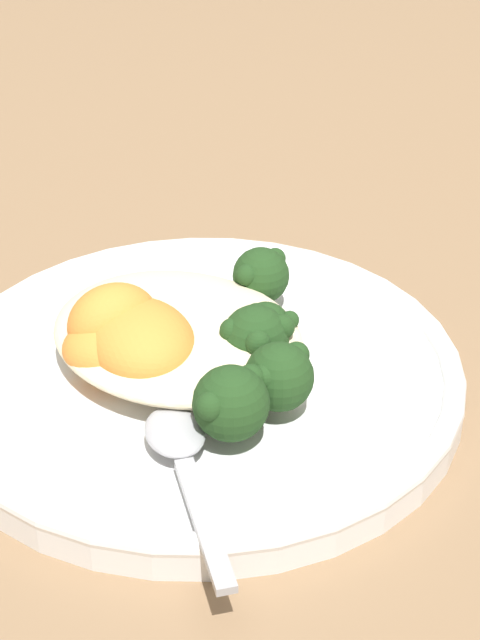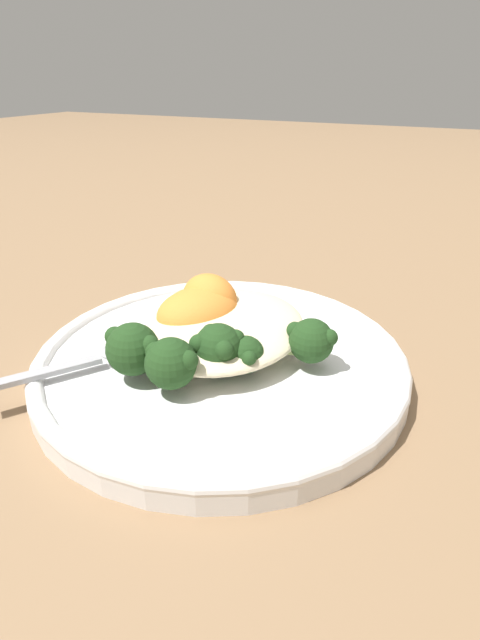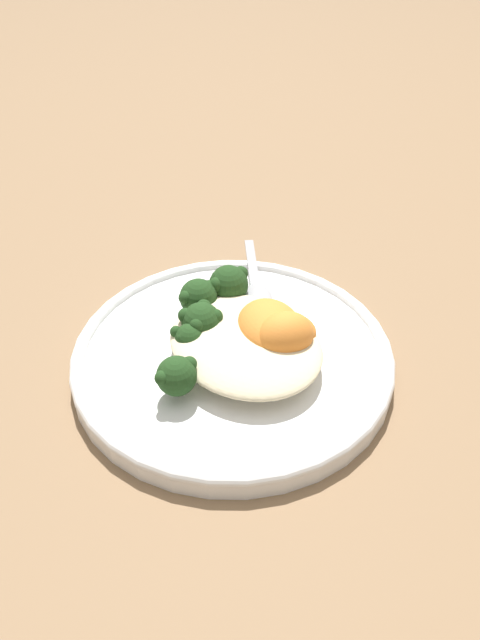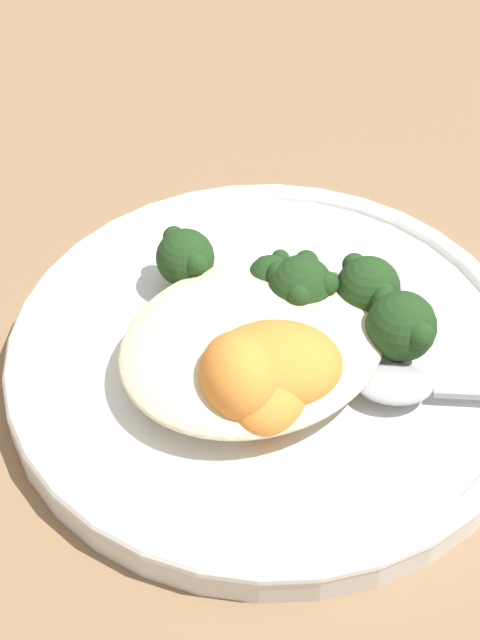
% 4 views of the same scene
% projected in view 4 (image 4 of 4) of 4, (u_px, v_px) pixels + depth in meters
% --- Properties ---
extents(ground_plane, '(4.00, 4.00, 0.00)m').
position_uv_depth(ground_plane, '(317.00, 380.00, 0.57)').
color(ground_plane, '#846647').
extents(plate, '(0.28, 0.28, 0.02)m').
position_uv_depth(plate, '(269.00, 358.00, 0.57)').
color(plate, white).
rests_on(plate, ground_plane).
extents(quinoa_mound, '(0.14, 0.12, 0.02)m').
position_uv_depth(quinoa_mound, '(253.00, 343.00, 0.54)').
color(quinoa_mound, beige).
rests_on(quinoa_mound, plate).
extents(broccoli_stalk_0, '(0.09, 0.05, 0.04)m').
position_uv_depth(broccoli_stalk_0, '(389.00, 330.00, 0.54)').
color(broccoli_stalk_0, '#ADC675').
rests_on(broccoli_stalk_0, plate).
extents(broccoli_stalk_1, '(0.09, 0.04, 0.03)m').
position_uv_depth(broccoli_stalk_1, '(357.00, 298.00, 0.56)').
color(broccoli_stalk_1, '#ADC675').
rests_on(broccoli_stalk_1, plate).
extents(broccoli_stalk_2, '(0.07, 0.07, 0.03)m').
position_uv_depth(broccoli_stalk_2, '(295.00, 301.00, 0.56)').
color(broccoli_stalk_2, '#ADC675').
rests_on(broccoli_stalk_2, plate).
extents(broccoli_stalk_3, '(0.05, 0.07, 0.03)m').
position_uv_depth(broccoli_stalk_3, '(275.00, 297.00, 0.57)').
color(broccoli_stalk_3, '#ADC675').
rests_on(broccoli_stalk_3, plate).
extents(broccoli_stalk_4, '(0.03, 0.12, 0.03)m').
position_uv_depth(broccoli_stalk_4, '(199.00, 275.00, 0.58)').
color(broccoli_stalk_4, '#ADC675').
rests_on(broccoli_stalk_4, plate).
extents(sweet_potato_chunk_0, '(0.06, 0.06, 0.03)m').
position_uv_depth(sweet_potato_chunk_0, '(269.00, 397.00, 0.52)').
color(sweet_potato_chunk_0, orange).
rests_on(sweet_potato_chunk_0, plate).
extents(sweet_potato_chunk_1, '(0.08, 0.08, 0.04)m').
position_uv_depth(sweet_potato_chunk_1, '(274.00, 367.00, 0.52)').
color(sweet_potato_chunk_1, orange).
rests_on(sweet_potato_chunk_1, plate).
extents(sweet_potato_chunk_2, '(0.05, 0.06, 0.04)m').
position_uv_depth(sweet_potato_chunk_2, '(240.00, 378.00, 0.52)').
color(sweet_potato_chunk_2, orange).
rests_on(sweet_potato_chunk_2, plate).
extents(spoon, '(0.11, 0.08, 0.01)m').
position_uv_depth(spoon, '(421.00, 385.00, 0.53)').
color(spoon, '#A3A3A8').
rests_on(spoon, plate).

